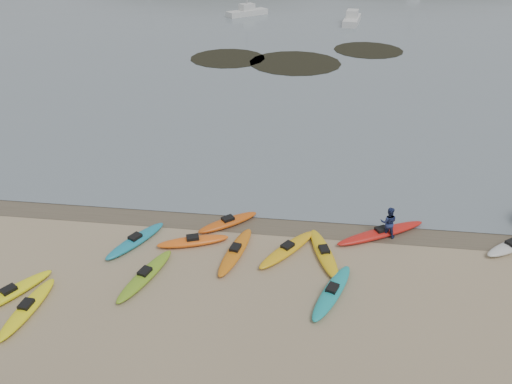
# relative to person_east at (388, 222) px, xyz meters

# --- Properties ---
(ground) EXTENTS (600.00, 600.00, 0.00)m
(ground) POSITION_rel_person_east_xyz_m (-6.29, 0.80, -0.78)
(ground) COLOR tan
(ground) RESTS_ON ground
(wet_sand) EXTENTS (60.00, 60.00, 0.00)m
(wet_sand) POSITION_rel_person_east_xyz_m (-6.29, 0.50, -0.78)
(wet_sand) COLOR brown
(wet_sand) RESTS_ON ground
(kayaks) EXTENTS (23.38, 10.19, 0.34)m
(kayaks) POSITION_rel_person_east_xyz_m (-6.55, -2.67, -0.61)
(kayaks) COLOR orange
(kayaks) RESTS_ON ground
(person_east) EXTENTS (0.80, 0.65, 1.56)m
(person_east) POSITION_rel_person_east_xyz_m (0.00, 0.00, 0.00)
(person_east) COLOR navy
(person_east) RESTS_ON ground
(kelp_mats) EXTENTS (22.09, 14.37, 0.04)m
(kelp_mats) POSITION_rel_person_east_xyz_m (-5.97, 31.55, -0.75)
(kelp_mats) COLOR black
(kelp_mats) RESTS_ON water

